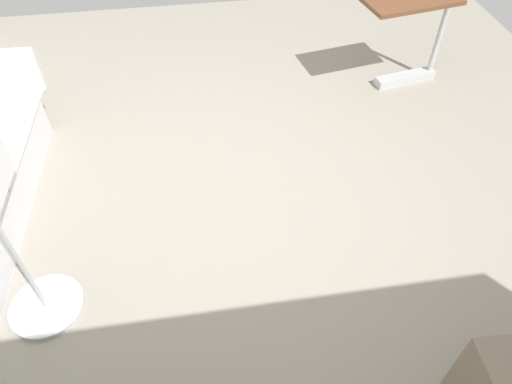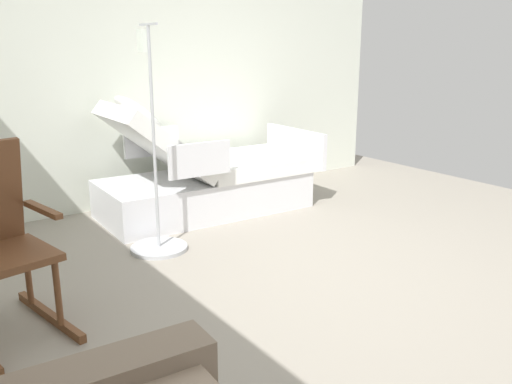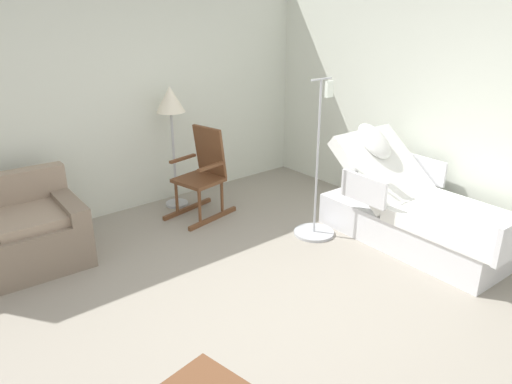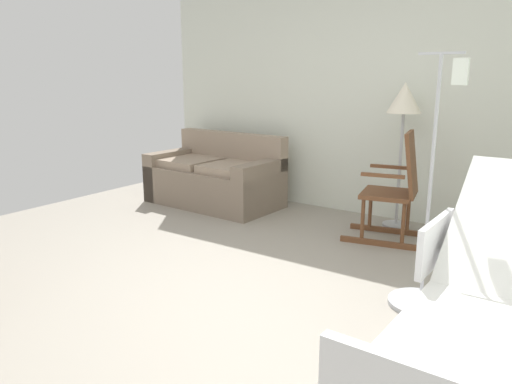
# 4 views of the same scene
# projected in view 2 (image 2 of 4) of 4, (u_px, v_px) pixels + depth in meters

# --- Properties ---
(ground_plane) EXTENTS (6.59, 6.59, 0.00)m
(ground_plane) POSITION_uv_depth(u_px,v_px,m) (338.00, 285.00, 3.58)
(ground_plane) COLOR gray
(side_wall) EXTENTS (0.10, 5.47, 2.70)m
(side_wall) POSITION_uv_depth(u_px,v_px,m) (158.00, 65.00, 5.30)
(side_wall) COLOR silver
(side_wall) RESTS_ON ground
(hospital_bed) EXTENTS (1.06, 2.09, 1.18)m
(hospital_bed) POSITION_uv_depth(u_px,v_px,m) (206.00, 179.00, 5.09)
(hospital_bed) COLOR silver
(hospital_bed) RESTS_ON ground
(iv_pole) EXTENTS (0.44, 0.44, 1.69)m
(iv_pole) POSITION_uv_depth(u_px,v_px,m) (157.00, 219.00, 4.14)
(iv_pole) COLOR #B2B5BA
(iv_pole) RESTS_ON ground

